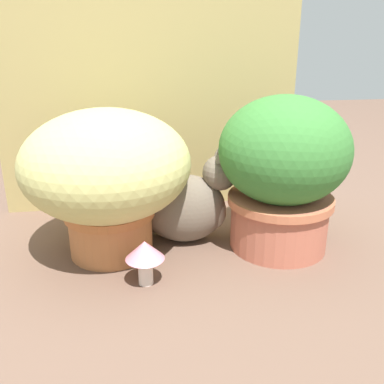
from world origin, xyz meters
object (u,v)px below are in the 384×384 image
(grass_planter, at_px, (107,173))
(cat, at_px, (190,205))
(leafy_planter, at_px, (283,169))
(mushroom_ornament_pink, at_px, (145,254))

(grass_planter, distance_m, cat, 0.28)
(leafy_planter, height_order, mushroom_ornament_pink, leafy_planter)
(grass_planter, height_order, mushroom_ornament_pink, grass_planter)
(leafy_planter, distance_m, mushroom_ornament_pink, 0.48)
(mushroom_ornament_pink, bearing_deg, leafy_planter, 20.80)
(grass_planter, xyz_separation_m, cat, (0.25, 0.05, -0.13))
(grass_planter, height_order, cat, grass_planter)
(grass_planter, xyz_separation_m, mushroom_ornament_pink, (0.09, -0.19, -0.17))
(cat, height_order, mushroom_ornament_pink, cat)
(cat, distance_m, mushroom_ornament_pink, 0.29)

